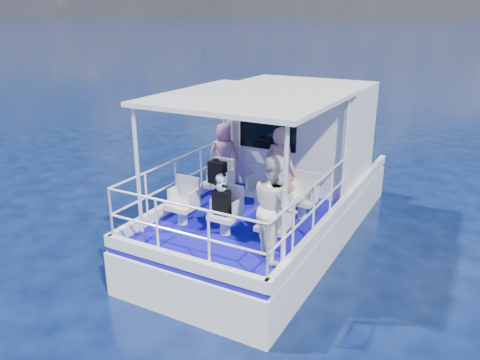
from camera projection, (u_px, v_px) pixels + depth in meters
name	position (u px, v px, depth m)	size (l,w,h in m)	color
ground	(254.00, 253.00, 9.34)	(2000.00, 2000.00, 0.00)	black
hull	(274.00, 234.00, 10.16)	(3.00, 7.00, 1.60)	white
deck	(275.00, 198.00, 9.88)	(2.90, 6.90, 0.10)	#110B99
cabin	(301.00, 132.00, 10.58)	(2.85, 2.00, 2.20)	white
canopy	(250.00, 98.00, 8.13)	(3.00, 3.20, 0.08)	white
canopy_posts	(248.00, 161.00, 8.47)	(2.77, 2.97, 2.20)	white
railings	(240.00, 197.00, 8.40)	(2.84, 3.59, 1.00)	white
seat_port_fwd	(219.00, 192.00, 9.55)	(0.48, 0.46, 0.38)	silver
seat_center_fwd	(259.00, 199.00, 9.14)	(0.48, 0.46, 0.38)	silver
seat_stbd_fwd	(302.00, 208.00, 8.73)	(0.48, 0.46, 0.38)	silver
seat_port_aft	(182.00, 214.00, 8.47)	(0.48, 0.46, 0.38)	silver
seat_center_aft	(225.00, 224.00, 8.06)	(0.48, 0.46, 0.38)	silver
seat_stbd_aft	(272.00, 235.00, 7.66)	(0.48, 0.46, 0.38)	silver
passenger_port_fwd	(224.00, 155.00, 10.20)	(0.53, 0.38, 1.43)	#CA83A2
passenger_stbd_fwd	(280.00, 172.00, 8.62)	(0.62, 0.41, 1.71)	tan
passenger_stbd_aft	(275.00, 207.00, 7.11)	(0.81, 0.63, 1.66)	white
backpack_port	(217.00, 172.00, 9.40)	(0.35, 0.20, 0.46)	black
backpack_center	(222.00, 203.00, 7.91)	(0.29, 0.16, 0.43)	black
compact_camera	(216.00, 160.00, 9.32)	(0.10, 0.06, 0.06)	black
panda	(221.00, 182.00, 7.76)	(0.21, 0.18, 0.33)	white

